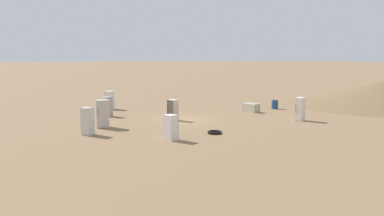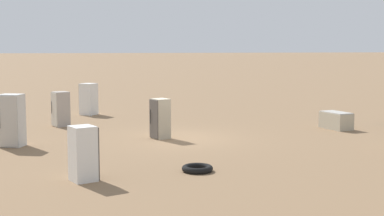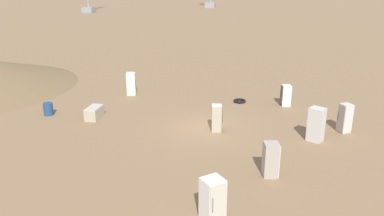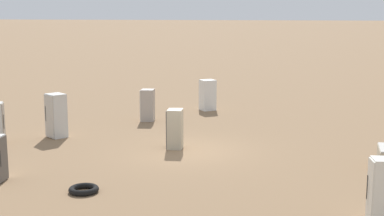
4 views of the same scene
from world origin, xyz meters
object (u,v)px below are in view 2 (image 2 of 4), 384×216
Objects in this scene: discarded_fridge_1 at (84,153)px; discarded_fridge_6 at (160,119)px; discarded_fridge_0 at (61,109)px; discarded_fridge_2 at (336,120)px; scrap_tire at (197,168)px; discarded_fridge_7 at (88,99)px; discarded_fridge_5 at (12,120)px.

discarded_fridge_1 is 0.94× the size of discarded_fridge_6.
discarded_fridge_2 is (5.34, 11.00, -0.41)m from discarded_fridge_0.
discarded_fridge_1 is (10.48, -0.94, -0.05)m from discarded_fridge_0.
discarded_fridge_2 is 10.21m from scrap_tire.
discarded_fridge_7 reaches higher than discarded_fridge_6.
discarded_fridge_0 is 1.76× the size of scrap_tire.
discarded_fridge_7 is (-14.28, 2.94, 0.11)m from discarded_fridge_1.
discarded_fridge_5 is 1.12× the size of discarded_fridge_7.
discarded_fridge_6 is at bearing -125.60° from discarded_fridge_7.
discarded_fridge_1 is 6.16m from discarded_fridge_5.
discarded_fridge_0 is 1.07× the size of discarded_fridge_1.
discarded_fridge_0 is at bearing -160.59° from discarded_fridge_7.
discarded_fridge_5 is at bearing -142.95° from scrap_tire.
discarded_fridge_6 is at bearing 132.69° from discarded_fridge_1.
discarded_fridge_6 reaches higher than discarded_fridge_1.
scrap_tire is (6.11, 4.61, -0.85)m from discarded_fridge_5.
discarded_fridge_7 reaches higher than discarded_fridge_2.
discarded_fridge_7 is 14.43m from scrap_tire.
discarded_fridge_1 is at bearing -158.80° from discarded_fridge_2.
discarded_fridge_0 is at bearing 21.73° from discarded_fridge_6.
discarded_fridge_6 is 5.88m from scrap_tire.
discarded_fridge_0 is 10.52m from discarded_fridge_1.
discarded_fridge_0 is 5.73m from discarded_fridge_6.
discarded_fridge_7 reaches higher than discarded_fridge_0.
discarded_fridge_7 is at bearing 132.44° from discarded_fridge_2.
discarded_fridge_2 is at bearing -128.76° from discarded_fridge_0.
scrap_tire is at bearing 157.64° from discarded_fridge_5.
discarded_fridge_5 is at bearing -178.44° from discarded_fridge_1.
scrap_tire is (5.78, -0.84, -0.69)m from discarded_fridge_6.
discarded_fridge_7 is (-8.62, -1.09, 0.06)m from discarded_fridge_6.
discarded_fridge_5 is 9.37m from discarded_fridge_7.
discarded_fridge_2 is at bearing 121.07° from scrap_tire.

